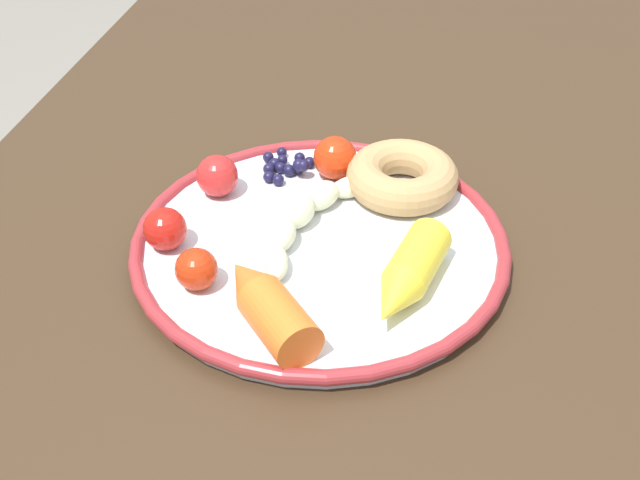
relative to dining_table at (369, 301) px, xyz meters
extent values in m
cube|color=#3E2C1B|center=(0.00, 0.00, 0.07)|extent=(1.22, 0.79, 0.03)
cube|color=#3F2C20|center=(0.55, -0.34, -0.29)|extent=(0.05, 0.05, 0.70)
cube|color=#3F2C20|center=(0.55, 0.34, -0.29)|extent=(0.05, 0.05, 0.70)
cylinder|color=white|center=(-0.04, 0.04, 0.09)|extent=(0.30, 0.30, 0.01)
torus|color=#9C2C31|center=(-0.04, 0.04, 0.10)|extent=(0.32, 0.32, 0.01)
ellipsoid|color=beige|center=(0.03, 0.02, 0.11)|extent=(0.04, 0.04, 0.02)
ellipsoid|color=beige|center=(0.01, 0.05, 0.11)|extent=(0.05, 0.04, 0.02)
ellipsoid|color=beige|center=(-0.02, 0.06, 0.11)|extent=(0.05, 0.04, 0.03)
ellipsoid|color=beige|center=(-0.05, 0.07, 0.11)|extent=(0.04, 0.03, 0.02)
ellipsoid|color=beige|center=(-0.08, 0.07, 0.11)|extent=(0.04, 0.03, 0.02)
cylinder|color=orange|center=(-0.16, 0.05, 0.12)|extent=(0.07, 0.07, 0.04)
cone|color=orange|center=(-0.12, 0.08, 0.12)|extent=(0.06, 0.06, 0.04)
cylinder|color=yellow|center=(-0.07, -0.04, 0.12)|extent=(0.07, 0.05, 0.04)
cone|color=yellow|center=(-0.12, -0.03, 0.12)|extent=(0.05, 0.05, 0.04)
torus|color=tan|center=(0.05, -0.02, 0.11)|extent=(0.10, 0.10, 0.03)
sphere|color=#191638|center=(0.07, 0.10, 0.10)|extent=(0.01, 0.01, 0.01)
sphere|color=#191638|center=(0.05, 0.08, 0.10)|extent=(0.01, 0.01, 0.01)
sphere|color=#191638|center=(0.06, 0.09, 0.10)|extent=(0.01, 0.01, 0.01)
sphere|color=#191638|center=(0.04, 0.10, 0.10)|extent=(0.01, 0.01, 0.01)
sphere|color=#191638|center=(0.07, 0.07, 0.10)|extent=(0.01, 0.01, 0.01)
sphere|color=#191638|center=(0.07, 0.11, 0.10)|extent=(0.01, 0.01, 0.01)
sphere|color=#191638|center=(0.05, 0.10, 0.10)|extent=(0.01, 0.01, 0.01)
sphere|color=#191638|center=(0.06, 0.10, 0.10)|extent=(0.01, 0.01, 0.01)
sphere|color=#191638|center=(0.08, 0.08, 0.10)|extent=(0.01, 0.01, 0.01)
sphere|color=#191638|center=(0.06, 0.08, 0.10)|extent=(0.01, 0.01, 0.01)
sphere|color=#191638|center=(0.09, 0.10, 0.10)|extent=(0.01, 0.01, 0.01)
sphere|color=#191638|center=(0.04, 0.09, 0.10)|extent=(0.01, 0.01, 0.01)
sphere|color=#191638|center=(0.05, 0.07, 0.11)|extent=(0.01, 0.01, 0.01)
sphere|color=#191638|center=(0.05, 0.08, 0.11)|extent=(0.01, 0.01, 0.01)
sphere|color=red|center=(-0.11, 0.12, 0.11)|extent=(0.03, 0.03, 0.03)
sphere|color=red|center=(0.06, 0.04, 0.12)|extent=(0.04, 0.04, 0.04)
sphere|color=red|center=(0.02, 0.14, 0.12)|extent=(0.04, 0.04, 0.04)
sphere|color=red|center=(-0.07, 0.16, 0.12)|extent=(0.04, 0.04, 0.04)
camera|label=1|loc=(-0.53, -0.04, 0.49)|focal=42.63mm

